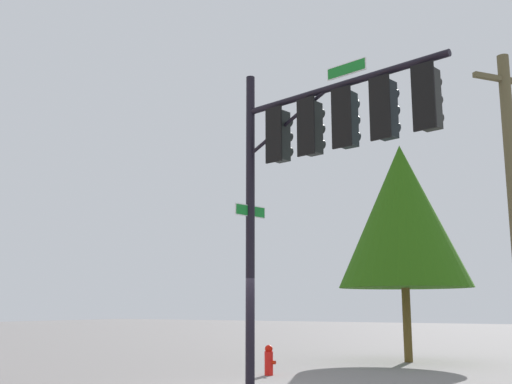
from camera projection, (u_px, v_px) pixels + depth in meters
signal_pole_assembly at (323, 146)px, 12.51m from camera, size 4.96×1.70×7.14m
fire_hydrant at (269, 360)px, 17.17m from camera, size 0.33×0.24×0.83m
tree_near at (402, 215)px, 22.07m from camera, size 4.66×4.66×7.72m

